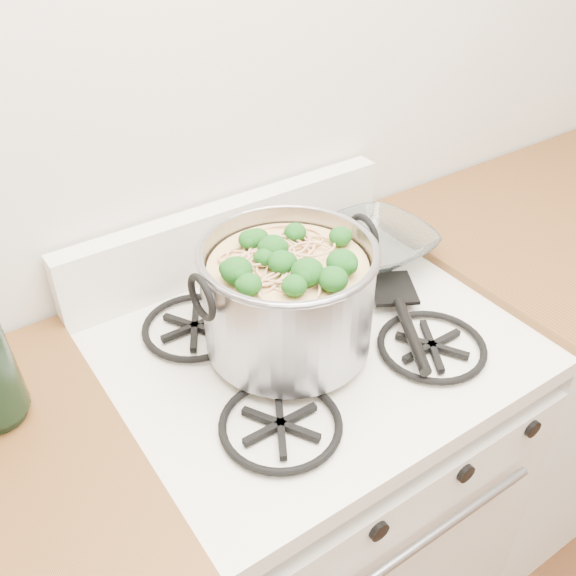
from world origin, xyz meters
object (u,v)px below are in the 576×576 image
Objects in this scene: stock_pot at (288,297)px; glass_bowl at (374,250)px; gas_range at (308,491)px; spatula at (392,286)px.

stock_pot is 0.36m from glass_bowl.
gas_range is 0.54m from spatula.
glass_bowl reaches higher than gas_range.
stock_pot reaches higher than gas_range.
stock_pot is 1.11× the size of spatula.
glass_bowl is at bearing 22.08° from stock_pot.
glass_bowl is at bearing 94.62° from spatula.
stock_pot is 0.28m from spatula.
gas_range is 0.58m from glass_bowl.
gas_range is 0.59m from stock_pot.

